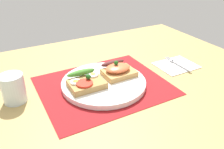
% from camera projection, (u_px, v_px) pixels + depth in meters
% --- Properties ---
extents(ground_plane, '(1.20, 0.90, 0.03)m').
position_uv_depth(ground_plane, '(104.00, 90.00, 0.76)').
color(ground_plane, tan).
extents(placemat, '(0.40, 0.33, 0.00)m').
position_uv_depth(placemat, '(104.00, 85.00, 0.75)').
color(placemat, maroon).
rests_on(placemat, ground_plane).
extents(plate, '(0.27, 0.27, 0.02)m').
position_uv_depth(plate, '(104.00, 83.00, 0.75)').
color(plate, white).
rests_on(plate, placemat).
extents(sandwich_egg_tomato, '(0.11, 0.09, 0.04)m').
position_uv_depth(sandwich_egg_tomato, '(86.00, 82.00, 0.71)').
color(sandwich_egg_tomato, '#B1874C').
rests_on(sandwich_egg_tomato, plate).
extents(sandwich_salmon, '(0.10, 0.09, 0.05)m').
position_uv_depth(sandwich_salmon, '(118.00, 70.00, 0.77)').
color(sandwich_salmon, tan).
rests_on(sandwich_salmon, plate).
extents(napkin, '(0.14, 0.12, 0.01)m').
position_uv_depth(napkin, '(176.00, 65.00, 0.88)').
color(napkin, white).
rests_on(napkin, ground_plane).
extents(fork, '(0.02, 0.14, 0.00)m').
position_uv_depth(fork, '(177.00, 63.00, 0.88)').
color(fork, '#B7B7BC').
rests_on(fork, napkin).
extents(drinking_glass, '(0.07, 0.07, 0.08)m').
position_uv_depth(drinking_glass, '(13.00, 88.00, 0.66)').
color(drinking_glass, silver).
rests_on(drinking_glass, ground_plane).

